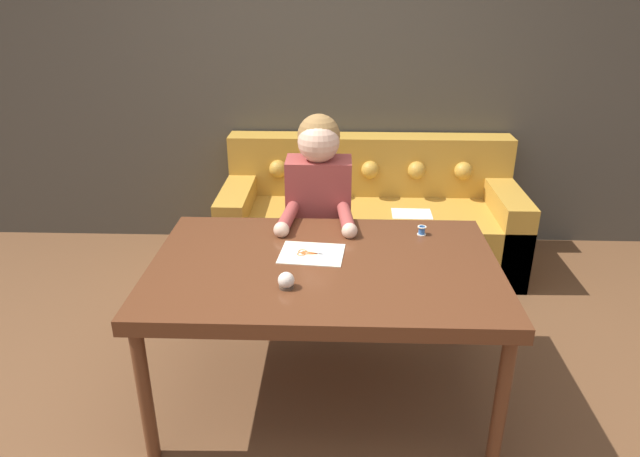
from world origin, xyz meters
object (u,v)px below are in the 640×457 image
thread_spool (422,231)px  pin_cushion (286,281)px  couch (369,221)px  person (319,219)px  scissors (312,254)px  dining_table (324,274)px

thread_spool → pin_cushion: size_ratio=0.63×
couch → person: 0.94m
couch → scissors: 1.51m
dining_table → scissors: (-0.06, 0.08, 0.07)m
dining_table → couch: (0.29, 1.49, -0.37)m
scissors → dining_table: bearing=-52.3°
person → scissors: size_ratio=5.72×
person → pin_cushion: (-0.10, -0.93, 0.11)m
couch → pin_cushion: (-0.44, -1.73, 0.46)m
thread_spool → pin_cushion: pin_cushion is taller
pin_cushion → dining_table: bearing=57.4°
couch → thread_spool: couch is taller
thread_spool → scissors: bearing=-156.0°
pin_cushion → scissors: bearing=74.0°
couch → thread_spool: 1.26m
pin_cushion → couch: bearing=75.7°
dining_table → person: person is taller
couch → person: (-0.34, -0.80, 0.35)m
dining_table → couch: size_ratio=0.77×
person → pin_cushion: person is taller
couch → pin_cushion: bearing=-104.3°
dining_table → thread_spool: bearing=33.7°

